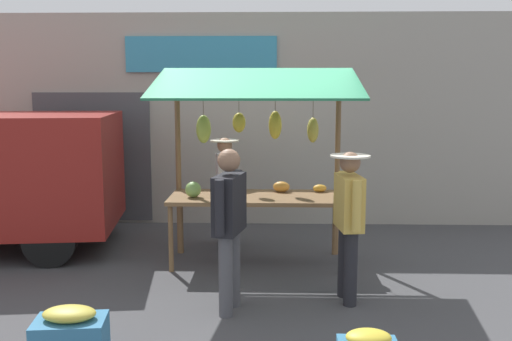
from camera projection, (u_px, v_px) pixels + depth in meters
The scene contains 7 objects.
ground_plane at pixel (257, 262), 7.38m from camera, with size 40.00×40.00×0.00m, color #424244.
street_backdrop at pixel (256, 120), 9.29m from camera, with size 9.00×0.30×3.40m.
market_stall at pixel (256, 144), 7.18m from camera, with size 2.50×1.46×2.50m.
vendor_with_sunhat at pixel (225, 183), 8.00m from camera, with size 0.40×0.66×1.55m.
shopper_with_ponytail at pixel (229, 218), 5.67m from camera, with size 0.32×0.69×1.66m.
shopper_in_striped_shirt at pixel (349, 215), 5.94m from camera, with size 0.41×0.68×1.60m.
produce_crate_near at pixel (70, 334), 4.79m from camera, with size 0.63×0.46×0.45m.
Camera 1 is at (-0.20, 7.11, 2.29)m, focal length 40.02 mm.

